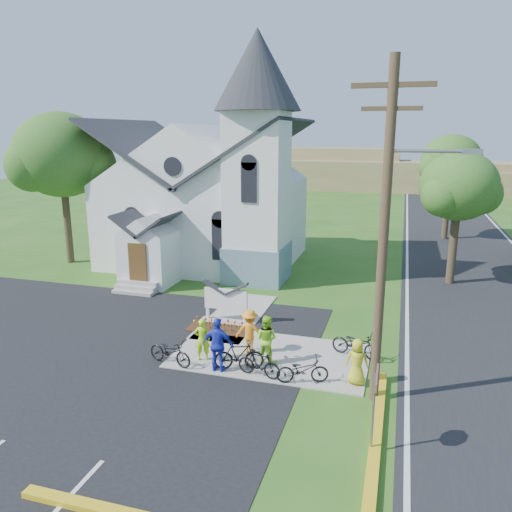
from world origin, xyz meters
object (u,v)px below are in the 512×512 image
(cyclist_3, at_px, (250,331))
(bike_4, at_px, (356,344))
(cyclist_1, at_px, (266,339))
(church_sign, at_px, (226,300))
(cyclist_0, at_px, (202,339))
(utility_pole, at_px, (387,227))
(bike_0, at_px, (170,352))
(bike_2, at_px, (302,370))
(cyclist_4, at_px, (357,362))
(bike_3, at_px, (259,363))
(cyclist_2, at_px, (218,345))
(bike_1, at_px, (239,355))
(stop_sign, at_px, (376,389))

(cyclist_3, height_order, bike_4, cyclist_3)
(cyclist_1, bearing_deg, bike_4, -145.68)
(church_sign, bearing_deg, cyclist_0, -83.13)
(utility_pole, bearing_deg, bike_0, 177.57)
(bike_2, distance_m, cyclist_3, 2.89)
(cyclist_4, bearing_deg, bike_3, 11.64)
(cyclist_0, distance_m, cyclist_2, 1.08)
(cyclist_1, xyz_separation_m, bike_1, (-0.74, -0.82, -0.35))
(bike_1, distance_m, cyclist_2, 0.83)
(cyclist_2, relative_size, bike_2, 1.11)
(church_sign, relative_size, cyclist_1, 1.27)
(bike_2, distance_m, bike_4, 2.87)
(cyclist_1, xyz_separation_m, bike_3, (0.07, -1.13, -0.40))
(stop_sign, height_order, cyclist_2, stop_sign)
(cyclist_3, bearing_deg, church_sign, -59.36)
(bike_3, bearing_deg, cyclist_3, 37.05)
(stop_sign, relative_size, bike_1, 1.44)
(cyclist_0, height_order, bike_2, cyclist_0)
(bike_1, bearing_deg, cyclist_1, -60.95)
(church_sign, height_order, bike_4, church_sign)
(bike_1, bearing_deg, cyclist_0, 58.48)
(stop_sign, relative_size, cyclist_1, 1.43)
(church_sign, relative_size, cyclist_0, 1.41)
(bike_2, height_order, bike_3, bike_3)
(cyclist_3, bearing_deg, cyclist_0, 31.37)
(utility_pole, bearing_deg, bike_2, 172.74)
(cyclist_3, distance_m, bike_4, 3.89)
(bike_4, bearing_deg, cyclist_0, 124.92)
(utility_pole, relative_size, cyclist_2, 5.27)
(bike_1, distance_m, bike_3, 0.87)
(church_sign, bearing_deg, utility_pole, -35.60)
(cyclist_0, xyz_separation_m, cyclist_2, (0.85, -0.65, 0.17))
(bike_1, bearing_deg, cyclist_4, -106.77)
(church_sign, relative_size, bike_3, 1.41)
(cyclist_2, bearing_deg, church_sign, -74.65)
(cyclist_0, xyz_separation_m, bike_2, (3.76, -0.65, -0.33))
(bike_1, height_order, cyclist_4, cyclist_4)
(bike_0, relative_size, bike_2, 1.05)
(bike_0, height_order, cyclist_2, cyclist_2)
(cyclist_0, xyz_separation_m, cyclist_3, (1.45, 1.05, 0.05))
(cyclist_1, bearing_deg, bike_2, 154.28)
(cyclist_1, bearing_deg, cyclist_2, 49.90)
(bike_1, xyz_separation_m, cyclist_3, (-0.03, 1.39, 0.31))
(bike_0, bearing_deg, bike_2, -75.71)
(bike_1, bearing_deg, cyclist_3, -17.29)
(utility_pole, bearing_deg, cyclist_4, 132.06)
(bike_0, xyz_separation_m, cyclist_2, (1.80, 0.00, 0.48))
(church_sign, xyz_separation_m, cyclist_0, (0.45, -3.75, -0.20))
(church_sign, distance_m, bike_3, 5.21)
(stop_sign, distance_m, bike_3, 5.07)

